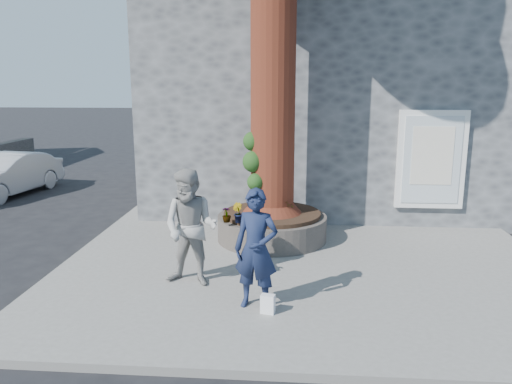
# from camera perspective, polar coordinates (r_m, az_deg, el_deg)

# --- Properties ---
(ground) EXTENTS (120.00, 120.00, 0.00)m
(ground) POSITION_cam_1_polar(r_m,az_deg,el_deg) (8.93, -4.00, -9.92)
(ground) COLOR black
(ground) RESTS_ON ground
(pavement) EXTENTS (9.00, 8.00, 0.12)m
(pavement) POSITION_cam_1_polar(r_m,az_deg,el_deg) (9.75, 5.70, -7.61)
(pavement) COLOR slate
(pavement) RESTS_ON ground
(yellow_line) EXTENTS (0.10, 30.00, 0.01)m
(yellow_line) POSITION_cam_1_polar(r_m,az_deg,el_deg) (10.68, -19.72, -6.83)
(yellow_line) COLOR yellow
(yellow_line) RESTS_ON ground
(stone_shop) EXTENTS (10.30, 8.30, 6.30)m
(stone_shop) POSITION_cam_1_polar(r_m,az_deg,el_deg) (15.41, 9.30, 11.38)
(stone_shop) COLOR #4A4C4F
(stone_shop) RESTS_ON ground
(planter) EXTENTS (2.30, 2.30, 0.60)m
(planter) POSITION_cam_1_polar(r_m,az_deg,el_deg) (10.60, 1.84, -3.90)
(planter) COLOR black
(planter) RESTS_ON pavement
(man) EXTENTS (0.73, 0.55, 1.79)m
(man) POSITION_cam_1_polar(r_m,az_deg,el_deg) (7.30, 0.01, -6.55)
(man) COLOR #151E3B
(man) RESTS_ON pavement
(woman) EXTENTS (1.06, 0.90, 1.93)m
(woman) POSITION_cam_1_polar(r_m,az_deg,el_deg) (8.17, -7.47, -4.07)
(woman) COLOR #989692
(woman) RESTS_ON pavement
(shopping_bag) EXTENTS (0.22, 0.16, 0.28)m
(shopping_bag) POSITION_cam_1_polar(r_m,az_deg,el_deg) (7.38, 1.36, -12.67)
(shopping_bag) COLOR white
(shopping_bag) RESTS_ON pavement
(car_silver) EXTENTS (1.90, 4.03, 1.28)m
(car_silver) POSITION_cam_1_polar(r_m,az_deg,el_deg) (16.98, -26.58, 1.76)
(car_silver) COLOR #A7A8AF
(car_silver) RESTS_ON ground
(plant_a) EXTENTS (0.22, 0.22, 0.36)m
(plant_a) POSITION_cam_1_polar(r_m,az_deg,el_deg) (11.31, 1.46, -0.32)
(plant_a) COLOR gray
(plant_a) RESTS_ON planter
(plant_b) EXTENTS (0.30, 0.29, 0.39)m
(plant_b) POSITION_cam_1_polar(r_m,az_deg,el_deg) (9.70, -2.12, -2.39)
(plant_b) COLOR gray
(plant_b) RESTS_ON planter
(plant_c) EXTENTS (0.18, 0.18, 0.30)m
(plant_c) POSITION_cam_1_polar(r_m,az_deg,el_deg) (9.74, -3.38, -2.59)
(plant_c) COLOR gray
(plant_c) RESTS_ON planter
(plant_d) EXTENTS (0.36, 0.37, 0.32)m
(plant_d) POSITION_cam_1_polar(r_m,az_deg,el_deg) (10.26, 3.68, -1.79)
(plant_d) COLOR gray
(plant_d) RESTS_ON planter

